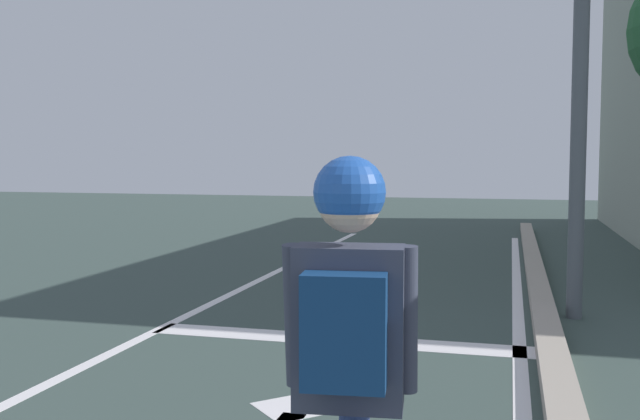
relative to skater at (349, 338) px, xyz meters
The scene contains 6 objects.
lane_line_center 4.21m from the skater, 132.76° to the left, with size 0.12×20.00×0.01m, color white.
lane_line_curbside 3.23m from the skater, 78.60° to the left, with size 0.12×20.00×0.01m, color white.
stop_bar 4.31m from the skater, 103.92° to the left, with size 3.51×0.40×0.01m, color white.
lane_arrow_head 2.66m from the skater, 109.92° to the left, with size 0.56×0.44×0.01m, color white.
curb_strip 3.26m from the skater, 74.07° to the left, with size 0.24×24.00×0.14m, color #A5998B.
skater is the anchor object (origin of this frame).
Camera 1 is at (2.71, 0.75, 1.67)m, focal length 40.65 mm.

